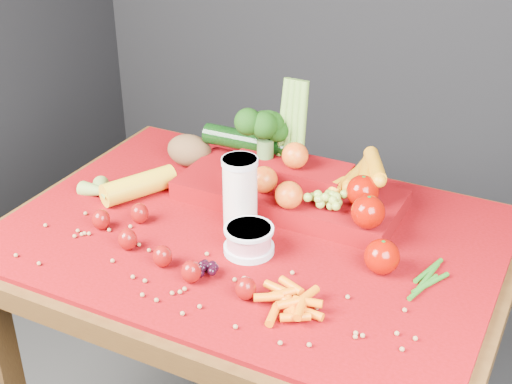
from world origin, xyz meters
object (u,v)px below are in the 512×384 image
at_px(milk_glass, 240,192).
at_px(yogurt_bowl, 249,239).
at_px(table, 252,271).
at_px(produce_mound, 298,182).

height_order(milk_glass, yogurt_bowl, milk_glass).
xyz_separation_m(table, produce_mound, (0.04, 0.16, 0.16)).
bearing_deg(table, yogurt_bowl, -67.19).
bearing_deg(produce_mound, table, -103.67).
xyz_separation_m(milk_glass, produce_mound, (0.07, 0.16, -0.03)).
bearing_deg(yogurt_bowl, milk_glass, 128.64).
bearing_deg(table, produce_mound, 76.33).
bearing_deg(yogurt_bowl, produce_mound, 88.21).
distance_m(milk_glass, produce_mound, 0.17).
height_order(table, yogurt_bowl, yogurt_bowl).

